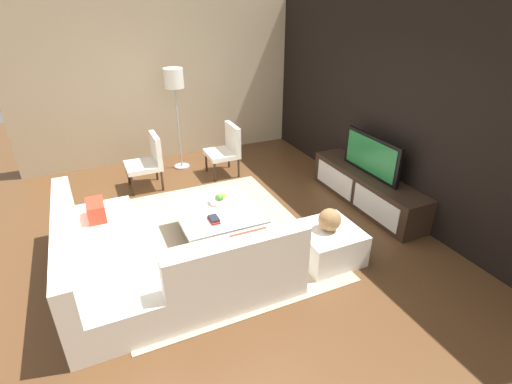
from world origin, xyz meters
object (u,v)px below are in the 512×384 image
accent_chair_far (227,147)px  book_stack (214,219)px  coffee_table (218,222)px  television (371,155)px  media_console (366,189)px  fruit_bowl (220,200)px  accent_chair_near (149,159)px  sectional_couch (149,263)px  floor_lamp (174,85)px  ottoman (327,244)px  decorative_ball (330,220)px

accent_chair_far → book_stack: 2.24m
accent_chair_far → coffee_table: bearing=-23.7°
television → book_stack: bearing=-87.1°
television → coffee_table: bearing=-92.5°
media_console → fruit_bowl: fruit_bowl is taller
accent_chair_near → media_console: bearing=44.9°
television → sectional_couch: (0.50, -3.28, -0.51)m
sectional_couch → book_stack: 0.95m
sectional_couch → accent_chair_near: 2.49m
floor_lamp → accent_chair_far: floor_lamp is taller
sectional_couch → floor_lamp: (-3.02, 1.13, 1.21)m
ottoman → fruit_bowl: fruit_bowl is taller
accent_chair_far → book_stack: (2.04, -0.93, -0.09)m
accent_chair_near → decorative_ball: accent_chair_near is taller
sectional_couch → accent_chair_near: accent_chair_near is taller
floor_lamp → accent_chair_far: (0.61, 0.67, -1.00)m
sectional_couch → book_stack: bearing=113.5°
media_console → book_stack: size_ratio=10.17×
decorative_ball → media_console: bearing=124.7°
accent_chair_near → floor_lamp: (-0.59, 0.65, 1.00)m
sectional_couch → ottoman: 2.04m
coffee_table → fruit_bowl: size_ratio=3.66×
sectional_couch → coffee_table: sectional_couch is taller
fruit_bowl → accent_chair_far: 1.79m
accent_chair_near → floor_lamp: size_ratio=0.50×
media_console → accent_chair_far: bearing=-142.3°
media_console → coffee_table: bearing=-92.5°
ottoman → book_stack: book_stack is taller
television → book_stack: 2.45m
fruit_bowl → decorative_ball: decorative_ball is taller
floor_lamp → decorative_ball: floor_lamp is taller
coffee_table → accent_chair_near: size_ratio=1.18×
coffee_table → accent_chair_far: (-1.82, 0.81, 0.29)m
sectional_couch → ottoman: (0.39, 2.00, -0.08)m
accent_chair_far → fruit_bowl: bearing=-23.1°
media_console → decorative_ball: decorative_ball is taller
media_console → decorative_ball: size_ratio=7.97×
media_console → sectional_couch: sectional_couch is taller
media_console → decorative_ball: bearing=-55.3°
television → coffee_table: (-0.10, -2.30, -0.58)m
coffee_table → floor_lamp: (-2.42, 0.15, 1.28)m
accent_chair_near → fruit_bowl: bearing=9.6°
floor_lamp → accent_chair_near: bearing=-48.1°
media_console → sectional_couch: bearing=-81.4°
floor_lamp → ottoman: 3.75m
media_console → accent_chair_near: 3.42m
floor_lamp → book_stack: 2.87m
sectional_couch → television: bearing=98.6°
television → decorative_ball: (0.89, -1.28, -0.25)m
sectional_couch → decorative_ball: sectional_couch is taller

